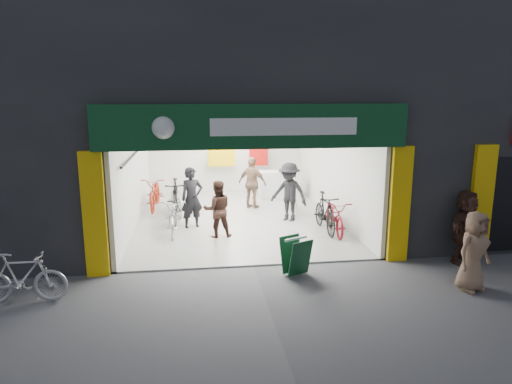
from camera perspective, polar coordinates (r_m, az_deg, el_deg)
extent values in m
plane|color=#56565B|center=(10.09, -0.29, -9.32)|extent=(60.00, 60.00, 0.00)
cube|color=#232326|center=(14.63, 1.06, 20.23)|extent=(16.00, 10.00, 4.50)
cube|color=#232326|center=(15.05, -24.31, 3.66)|extent=(5.00, 10.00, 3.50)
cube|color=#232326|center=(16.15, 18.87, 4.58)|extent=(6.00, 10.00, 3.50)
cube|color=#9E9E99|center=(13.86, -2.48, -3.23)|extent=(6.00, 8.00, 0.04)
cube|color=silver|center=(17.57, -3.81, 5.28)|extent=(6.00, 0.20, 3.20)
cube|color=silver|center=(13.58, -15.05, 2.86)|extent=(0.10, 8.00, 3.20)
cube|color=silver|center=(14.10, 9.49, 3.45)|extent=(0.10, 8.00, 3.20)
cube|color=white|center=(13.37, -2.61, 10.24)|extent=(6.00, 8.00, 0.10)
cube|color=black|center=(9.49, -0.40, 10.09)|extent=(6.00, 0.30, 0.30)
cube|color=#0C3718|center=(9.29, -0.22, 8.19)|extent=(6.40, 0.25, 0.90)
cube|color=white|center=(9.25, 3.62, 8.15)|extent=(3.00, 0.02, 0.35)
cube|color=yellow|center=(9.76, -19.55, -2.75)|extent=(0.45, 0.12, 2.60)
cube|color=yellow|center=(10.55, 17.53, -1.52)|extent=(0.45, 0.12, 2.60)
cube|color=yellow|center=(11.48, 26.43, -0.14)|extent=(0.50, 0.12, 2.20)
cylinder|color=black|center=(12.90, -14.92, 4.65)|extent=(0.06, 5.00, 0.06)
cube|color=silver|center=(16.41, 2.94, 0.91)|extent=(1.40, 0.60, 1.00)
cube|color=white|center=(10.59, -1.18, 9.38)|extent=(1.30, 0.35, 0.04)
cube|color=white|center=(12.38, -2.17, 9.77)|extent=(1.30, 0.35, 0.04)
cube|color=white|center=(14.17, -2.92, 10.06)|extent=(1.30, 0.35, 0.04)
cube|color=white|center=(15.96, -3.49, 10.28)|extent=(1.30, 0.35, 0.04)
imported|color=#A3A3A7|center=(12.48, -10.22, -2.88)|extent=(0.66, 1.90, 1.00)
imported|color=black|center=(13.83, -10.02, -0.97)|extent=(0.60, 2.00, 1.20)
imported|color=maroon|center=(15.22, -12.47, -0.10)|extent=(0.80, 2.08, 1.08)
imported|color=silver|center=(14.39, -9.93, -0.74)|extent=(0.85, 1.82, 1.06)
imported|color=black|center=(12.50, 8.61, -2.59)|extent=(0.52, 1.80, 1.08)
imported|color=maroon|center=(12.46, 9.87, -3.03)|extent=(0.75, 1.83, 0.94)
imported|color=#B8B7BD|center=(14.55, 4.37, -0.62)|extent=(0.47, 1.63, 0.97)
imported|color=silver|center=(9.29, -27.22, -9.52)|extent=(1.58, 0.48, 0.94)
imported|color=black|center=(12.73, -8.01, -0.79)|extent=(0.73, 0.60, 1.73)
imported|color=#331E17|center=(11.86, -4.84, -2.20)|extent=(0.78, 0.63, 1.52)
imported|color=black|center=(13.32, 4.14, -0.08)|extent=(1.29, 1.23, 1.76)
imported|color=#83634C|center=(14.79, -0.46, 1.09)|extent=(1.05, 0.94, 1.71)
imported|color=#88674F|center=(9.62, 25.56, -6.70)|extent=(0.89, 0.74, 1.56)
imported|color=#392119|center=(11.10, 24.69, -3.95)|extent=(1.55, 1.26, 1.65)
cube|color=#104223|center=(9.44, 5.58, -8.25)|extent=(0.54, 0.38, 0.77)
cube|color=#104223|center=(9.68, 4.39, -7.68)|extent=(0.54, 0.38, 0.77)
cube|color=white|center=(9.44, 5.02, -5.82)|extent=(0.50, 0.26, 0.05)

